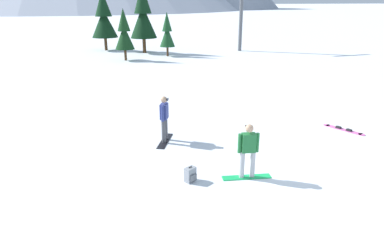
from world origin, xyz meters
The scene contains 9 objects.
ground_plane centered at (0.00, 0.00, 0.00)m, with size 800.00×800.00×0.00m, color white.
snowboarder_foreground centered at (-1.98, -0.30, 0.89)m, with size 1.49×0.56×1.69m.
snowboarder_midground centered at (-3.63, 3.19, 0.92)m, with size 0.92×1.46×1.74m.
loose_snowboard_near_left centered at (3.57, 2.11, 0.02)m, with size 0.94×1.68×0.09m.
backpack_grey centered at (-3.65, 0.00, 0.21)m, with size 0.38×0.36×0.47m.
pine_tree_broad centered at (-2.53, 22.20, 2.39)m, with size 1.67×1.67×4.38m.
pine_tree_twin centered at (-3.62, 29.32, 3.27)m, with size 2.63×2.63×5.99m.
pine_tree_tall centered at (-0.13, 26.21, 3.61)m, with size 2.59×2.59×6.62m.
pine_tree_short centered at (1.54, 23.40, 2.18)m, with size 1.41×1.41×4.00m.
Camera 1 is at (-6.37, -8.58, 5.02)m, focal length 32.49 mm.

